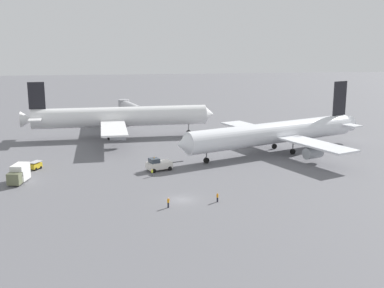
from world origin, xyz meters
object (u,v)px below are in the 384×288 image
Objects in this scene: ground_crew_marshaller_foreground at (152,173)px; jet_bridge at (129,107)px; ground_crew_wing_walker_right at (217,197)px; gse_baggage_cart_near_cluster at (36,165)px; pushback_tug at (158,164)px; airliner_at_gate_left at (119,117)px; gse_catering_truck_tall at (19,174)px; airliner_being_pushed at (275,133)px; ground_crew_ramp_agent_by_cones at (168,202)px.

ground_crew_marshaller_foreground is 70.65m from jet_bridge.
gse_baggage_cart_near_cluster is at bearing 142.96° from ground_crew_wing_walker_right.
pushback_tug is at bearing -9.84° from gse_baggage_cart_near_cluster.
airliner_at_gate_left is 17.15× the size of gse_baggage_cart_near_cluster.
pushback_tug reaches higher than gse_baggage_cart_near_cluster.
ground_crew_wing_walker_right is 88.64m from jet_bridge.
airliner_at_gate_left is at bearing 65.42° from gse_catering_truck_tall.
gse_catering_truck_tall is (-56.67, -17.00, -3.14)m from airliner_being_pushed.
airliner_at_gate_left is 6.46× the size of pushback_tug.
jet_bridge is (-13.76, 87.49, 3.67)m from ground_crew_wing_walker_right.
gse_baggage_cart_near_cluster is at bearing -108.65° from jet_bridge.
airliner_at_gate_left is 46.09m from gse_catering_truck_tall.
ground_crew_ramp_agent_by_cones is 89.38m from jet_bridge.
gse_baggage_cart_near_cluster is (-17.65, -32.22, -4.87)m from airliner_at_gate_left.
airliner_at_gate_left reaches higher than ground_crew_wing_walker_right.
airliner_at_gate_left is 42.06m from ground_crew_marshaller_foreground.
airliner_being_pushed is at bearing 50.17° from ground_crew_ramp_agent_by_cones.
gse_catering_truck_tall reaches higher than pushback_tug.
airliner_being_pushed is at bearing 58.25° from ground_crew_wing_walker_right.
ground_crew_marshaller_foreground is (6.69, -41.23, -4.90)m from airliner_at_gate_left.
ground_crew_wing_walker_right is 19.83m from ground_crew_marshaller_foreground.
pushback_tug is 0.45× the size of jet_bridge.
pushback_tug is 1.35× the size of gse_catering_truck_tall.
pushback_tug is 2.65× the size of gse_baggage_cart_near_cluster.
pushback_tug is 23.20m from ground_crew_ramp_agent_by_cones.
gse_baggage_cart_near_cluster is 1.97× the size of ground_crew_marshaller_foreground.
pushback_tug is at bearing 111.59° from ground_crew_wing_walker_right.
ground_crew_wing_walker_right is at bearing -81.07° from jet_bridge.
airliner_at_gate_left is at bearing -96.04° from jet_bridge.
pushback_tug is 5.10× the size of ground_crew_wing_walker_right.
gse_catering_truck_tall is 3.87× the size of ground_crew_marshaller_foreground.
airliner_being_pushed is (37.57, -24.77, -0.83)m from airliner_at_gate_left.
ground_crew_ramp_agent_by_cones is (8.25, -59.92, -4.82)m from airliner_at_gate_left.
jet_bridge reaches higher than gse_catering_truck_tall.
pushback_tug is 4.77× the size of ground_crew_ramp_agent_by_cones.
airliner_at_gate_left is 60.84m from ground_crew_wing_walker_right.
ground_crew_marshaller_foreground is (-30.88, -16.47, -4.07)m from airliner_being_pushed.
ground_crew_ramp_agent_by_cones is at bearing -90.20° from pushback_tug.
jet_bridge reaches higher than pushback_tug.
jet_bridge is (-3.60, 70.46, 3.69)m from ground_crew_marshaller_foreground.
jet_bridge is at bearing 122.56° from airliner_being_pushed.
jet_bridge reaches higher than ground_crew_wing_walker_right.
ground_crew_wing_walker_right is 0.09× the size of jet_bridge.
ground_crew_ramp_agent_by_cones is 8.76m from ground_crew_wing_walker_right.
airliner_at_gate_left reaches higher than pushback_tug.
jet_bridge is at bearing 93.31° from ground_crew_ramp_agent_by_cones.
gse_baggage_cart_near_cluster reaches higher than ground_crew_wing_walker_right.
ground_crew_marshaller_foreground is (24.34, -9.01, -0.03)m from gse_baggage_cart_near_cluster.
gse_catering_truck_tall is at bearing -169.60° from pushback_tug.
pushback_tug is 26.37m from gse_baggage_cart_near_cluster.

